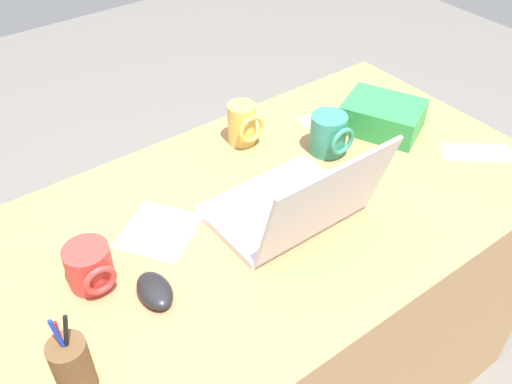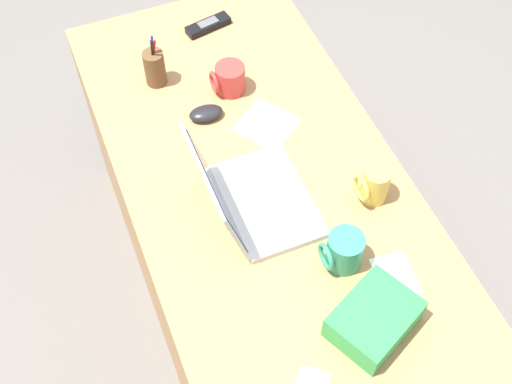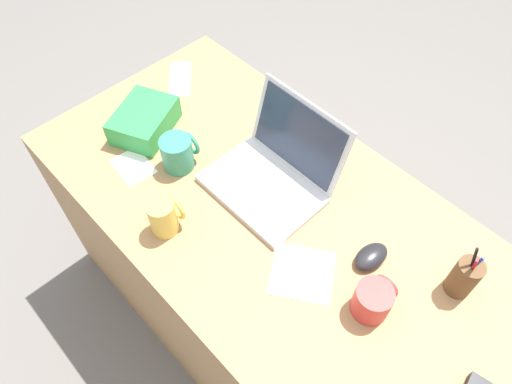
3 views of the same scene
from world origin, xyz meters
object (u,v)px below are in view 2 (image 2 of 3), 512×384
Objects in this scene: computer_mouse at (206,113)px; pen_holder at (155,68)px; cordless_phone at (208,25)px; coffee_mug_white at (343,251)px; snack_bag at (374,319)px; coffee_mug_tall at (229,79)px; laptop at (251,198)px; coffee_mug_spare at (374,185)px.

pen_holder is at bearing 30.31° from computer_mouse.
coffee_mug_white is at bearing -178.95° from cordless_phone.
computer_mouse is 0.97× the size of coffee_mug_white.
snack_bag is at bearing -166.30° from pen_holder.
pen_holder reaches higher than cordless_phone.
computer_mouse is at bearing -154.73° from pen_holder.
computer_mouse is 0.99× the size of coffee_mug_tall.
laptop is 1.83× the size of pen_holder.
computer_mouse is 0.38m from cordless_phone.
snack_bag is at bearing -177.32° from coffee_mug_tall.
coffee_mug_tall is 0.83m from snack_bag.
computer_mouse is 0.13m from coffee_mug_tall.
coffee_mug_white is at bearing -160.24° from computer_mouse.
pen_holder is (0.19, 0.09, 0.04)m from computer_mouse.
computer_mouse is at bearing 159.51° from cordless_phone.
snack_bag is at bearing 152.64° from coffee_mug_spare.
coffee_mug_spare is 0.55× the size of snack_bag.
pen_holder reaches higher than coffee_mug_tall.
coffee_mug_white is 0.65m from coffee_mug_tall.
coffee_mug_spare is at bearing -157.63° from coffee_mug_tall.
coffee_mug_tall is at bearing -120.44° from pen_holder.
laptop is 0.71m from cordless_phone.
pen_holder is (0.76, 0.24, 0.01)m from coffee_mug_white.
coffee_mug_spare is 0.69× the size of cordless_phone.
coffee_mug_white reaches higher than cordless_phone.
laptop is 0.43m from coffee_mug_tall.
coffee_mug_white is 0.95× the size of coffee_mug_spare.
laptop is 3.11× the size of coffee_mug_white.
pen_holder is (0.62, 0.40, 0.00)m from coffee_mug_spare.
laptop is at bearing 74.39° from coffee_mug_spare.
pen_holder is (0.53, 0.09, 0.01)m from laptop.
coffee_mug_white is at bearing -175.67° from coffee_mug_tall.
laptop is at bearing 166.70° from coffee_mug_tall.
cordless_phone is 1.11m from snack_bag.
coffee_mug_tall is at bearing 173.41° from cordless_phone.
cordless_phone is at bearing -15.45° from computer_mouse.
coffee_mug_white is 0.80m from pen_holder.
cordless_phone is at bearing -53.29° from pen_holder.
cordless_phone is 0.89× the size of pen_holder.
pen_holder is 0.89× the size of snack_bag.
snack_bag is (-0.33, 0.17, -0.01)m from coffee_mug_spare.
cordless_phone is (0.36, -0.13, -0.00)m from computer_mouse.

